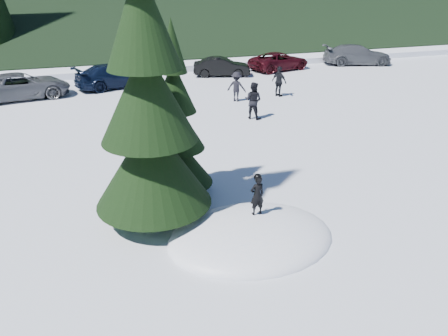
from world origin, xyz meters
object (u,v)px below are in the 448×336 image
object	(u,v)px
adult_2	(237,87)
car_2	(22,86)
car_3	(116,76)
adult_0	(253,101)
child_skier	(257,195)
car_4	(151,63)
car_6	(279,61)
car_7	(357,55)
adult_1	(279,82)
car_5	(222,67)
spruce_short	(176,131)
spruce_tall	(148,107)

from	to	relation	value
adult_2	car_2	world-z (taller)	adult_2
car_3	adult_0	bearing A→B (deg)	-165.02
child_skier	car_4	distance (m)	22.08
car_6	car_7	bearing A→B (deg)	-104.46
car_4	adult_2	bearing A→B (deg)	-145.72
car_6	adult_1	bearing A→B (deg)	139.80
adult_0	adult_2	size ratio (longest dim) A/B	1.10
car_5	car_6	bearing A→B (deg)	-64.29
car_7	car_3	bearing A→B (deg)	112.84
adult_0	adult_1	xyz separation A→B (m)	(3.06, 3.50, -0.04)
adult_1	car_7	xyz separation A→B (m)	(10.19, 7.15, -0.10)
car_5	spruce_short	bearing A→B (deg)	174.25
car_2	car_5	size ratio (longest dim) A/B	1.33
child_skier	car_5	size ratio (longest dim) A/B	0.29
car_2	car_6	world-z (taller)	car_2
spruce_tall	adult_0	world-z (taller)	spruce_tall
spruce_tall	adult_1	bearing A→B (deg)	51.00
car_6	car_7	size ratio (longest dim) A/B	0.89
child_skier	car_3	distance (m)	18.51
spruce_tall	car_6	bearing A→B (deg)	55.62
car_4	car_6	bearing A→B (deg)	-85.98
child_skier	adult_1	bearing A→B (deg)	-123.04
adult_1	car_5	bearing A→B (deg)	-13.26
adult_1	car_6	bearing A→B (deg)	-50.32
adult_2	car_4	distance (m)	9.72
adult_1	car_3	world-z (taller)	adult_1
adult_1	car_4	bearing A→B (deg)	7.91
spruce_tall	adult_0	distance (m)	10.57
adult_1	child_skier	bearing A→B (deg)	127.42
spruce_short	car_6	bearing A→B (deg)	55.72
child_skier	car_4	bearing A→B (deg)	-98.04
child_skier	car_4	xyz separation A→B (m)	(1.11, 22.05, -0.33)
car_2	car_4	world-z (taller)	car_2
car_6	car_7	xyz separation A→B (m)	(6.77, 0.01, 0.11)
spruce_short	spruce_tall	bearing A→B (deg)	-125.54
car_7	adult_2	bearing A→B (deg)	137.20
spruce_short	adult_0	bearing A→B (deg)	51.47
adult_0	car_2	xyz separation A→B (m)	(-10.91, 7.81, -0.17)
car_6	car_7	distance (m)	6.77
adult_2	car_2	distance (m)	12.15
adult_0	car_7	world-z (taller)	adult_0
child_skier	adult_1	distance (m)	14.73
adult_0	adult_1	bearing A→B (deg)	-84.79
car_4	child_skier	bearing A→B (deg)	-167.19
adult_1	car_5	world-z (taller)	adult_1
child_skier	car_7	bearing A→B (deg)	-135.43
child_skier	car_3	size ratio (longest dim) A/B	0.22
spruce_short	car_7	xyz separation A→B (m)	(18.59, 17.35, -1.34)
car_4	car_6	world-z (taller)	car_4
car_5	car_7	distance (m)	11.52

